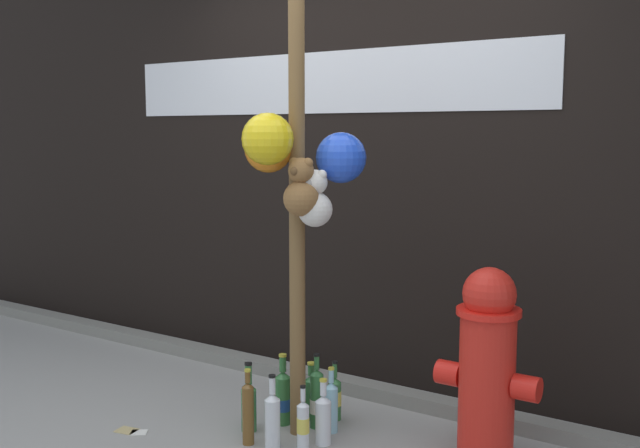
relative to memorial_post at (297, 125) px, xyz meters
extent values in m
cube|color=black|center=(-0.17, 1.05, -0.03)|extent=(10.00, 0.20, 3.06)
cube|color=silver|center=(-0.53, 0.94, 0.27)|extent=(3.02, 0.01, 0.37)
cube|color=slate|center=(-0.17, 0.68, -1.52)|extent=(8.00, 0.12, 0.08)
cylinder|color=brown|center=(-0.02, 0.03, -0.21)|extent=(0.08, 0.08, 2.69)
sphere|color=yellow|center=(-0.06, -0.15, -0.06)|extent=(0.25, 0.25, 0.25)
sphere|color=blue|center=(0.16, 0.14, -0.16)|extent=(0.25, 0.25, 0.25)
sphere|color=orange|center=(-0.15, -0.04, -0.11)|extent=(0.24, 0.24, 0.24)
sphere|color=brown|center=(0.07, -0.06, -0.34)|extent=(0.17, 0.17, 0.17)
sphere|color=brown|center=(0.07, -0.06, -0.21)|extent=(0.12, 0.12, 0.12)
sphere|color=brown|center=(0.03, -0.06, -0.18)|extent=(0.05, 0.05, 0.05)
sphere|color=brown|center=(0.11, -0.06, -0.18)|extent=(0.05, 0.05, 0.05)
sphere|color=brown|center=(0.07, -0.11, -0.21)|extent=(0.04, 0.04, 0.04)
sphere|color=silver|center=(0.10, 0.00, -0.40)|extent=(0.17, 0.17, 0.17)
sphere|color=silver|center=(0.10, 0.00, -0.27)|extent=(0.12, 0.12, 0.12)
sphere|color=silver|center=(0.06, 0.00, -0.23)|extent=(0.05, 0.05, 0.05)
sphere|color=silver|center=(0.14, 0.00, -0.23)|extent=(0.05, 0.05, 0.05)
sphere|color=#9D9992|center=(0.10, -0.05, -0.27)|extent=(0.04, 0.04, 0.04)
cylinder|color=red|center=(0.88, 0.28, -1.21)|extent=(0.26, 0.26, 0.69)
cylinder|color=red|center=(0.88, 0.28, -0.85)|extent=(0.30, 0.30, 0.03)
sphere|color=red|center=(0.88, 0.28, -0.77)|extent=(0.25, 0.25, 0.25)
cylinder|color=red|center=(0.69, 0.28, -1.18)|extent=(0.12, 0.12, 0.12)
cylinder|color=red|center=(1.07, 0.28, -1.18)|extent=(0.12, 0.12, 0.12)
cylinder|color=#337038|center=(-0.08, 0.23, -1.45)|extent=(0.07, 0.07, 0.21)
cone|color=#337038|center=(-0.08, 0.23, -1.33)|extent=(0.07, 0.07, 0.03)
cylinder|color=#337038|center=(-0.08, 0.23, -1.29)|extent=(0.04, 0.04, 0.06)
cylinder|color=gold|center=(-0.08, 0.23, -1.25)|extent=(0.04, 0.04, 0.01)
cylinder|color=silver|center=(0.11, -0.11, -1.45)|extent=(0.06, 0.06, 0.21)
cone|color=silver|center=(0.11, -0.11, -1.33)|extent=(0.06, 0.06, 0.02)
cylinder|color=silver|center=(0.11, -0.11, -1.29)|extent=(0.02, 0.02, 0.07)
cylinder|color=#D8C64C|center=(0.11, -0.11, -1.44)|extent=(0.06, 0.06, 0.08)
cylinder|color=black|center=(0.11, -0.11, -1.25)|extent=(0.03, 0.03, 0.01)
cylinder|color=silver|center=(-0.02, -0.19, -1.43)|extent=(0.08, 0.08, 0.24)
cone|color=silver|center=(-0.02, -0.19, -1.30)|extent=(0.08, 0.08, 0.03)
cylinder|color=silver|center=(-0.02, -0.19, -1.24)|extent=(0.03, 0.03, 0.08)
cylinder|color=black|center=(-0.02, -0.19, -1.20)|extent=(0.03, 0.03, 0.01)
cylinder|color=brown|center=(-0.15, -0.22, -1.41)|extent=(0.06, 0.06, 0.29)
cone|color=brown|center=(-0.15, -0.22, -1.26)|extent=(0.06, 0.06, 0.02)
cylinder|color=brown|center=(-0.15, -0.22, -1.22)|extent=(0.03, 0.03, 0.06)
cylinder|color=gold|center=(-0.15, -0.22, -1.18)|extent=(0.03, 0.03, 0.01)
cylinder|color=#337038|center=(0.02, 0.14, -1.42)|extent=(0.07, 0.07, 0.28)
cone|color=#337038|center=(0.02, 0.14, -1.26)|extent=(0.07, 0.07, 0.03)
cylinder|color=#337038|center=(0.02, 0.14, -1.21)|extent=(0.03, 0.03, 0.07)
cylinder|color=silver|center=(0.02, 0.14, -1.44)|extent=(0.07, 0.07, 0.07)
cylinder|color=black|center=(0.02, 0.14, -1.17)|extent=(0.03, 0.03, 0.01)
cylinder|color=#337038|center=(-0.16, 0.08, -1.43)|extent=(0.08, 0.08, 0.25)
cone|color=#337038|center=(-0.16, 0.08, -1.29)|extent=(0.08, 0.08, 0.03)
cylinder|color=#337038|center=(-0.16, 0.08, -1.23)|extent=(0.04, 0.04, 0.08)
cylinder|color=#1E478C|center=(-0.16, 0.08, -1.45)|extent=(0.08, 0.08, 0.06)
cylinder|color=gold|center=(-0.16, 0.08, -1.19)|extent=(0.04, 0.04, 0.01)
cylinder|color=silver|center=(0.16, -0.01, -1.45)|extent=(0.08, 0.08, 0.22)
cone|color=silver|center=(0.16, -0.01, -1.32)|extent=(0.08, 0.08, 0.03)
cylinder|color=silver|center=(0.16, -0.01, -1.27)|extent=(0.03, 0.03, 0.07)
cylinder|color=gold|center=(0.16, -0.01, -1.23)|extent=(0.04, 0.04, 0.01)
cylinder|color=#337038|center=(-0.25, -0.09, -1.45)|extent=(0.08, 0.08, 0.22)
cone|color=#337038|center=(-0.25, -0.09, -1.32)|extent=(0.08, 0.08, 0.03)
cylinder|color=#337038|center=(-0.25, -0.09, -1.26)|extent=(0.03, 0.03, 0.10)
cylinder|color=black|center=(-0.25, -0.09, -1.20)|extent=(0.04, 0.04, 0.01)
cylinder|color=#337038|center=(0.04, 0.28, -1.45)|extent=(0.07, 0.07, 0.20)
cone|color=#337038|center=(0.04, 0.28, -1.34)|extent=(0.07, 0.07, 0.03)
cylinder|color=#337038|center=(0.04, 0.28, -1.29)|extent=(0.03, 0.03, 0.08)
cylinder|color=#D8C64C|center=(0.04, 0.28, -1.44)|extent=(0.07, 0.07, 0.08)
cylinder|color=black|center=(0.04, 0.28, -1.24)|extent=(0.03, 0.03, 0.01)
cylinder|color=#93CCE0|center=(0.11, 0.14, -1.44)|extent=(0.07, 0.07, 0.23)
cone|color=#93CCE0|center=(0.11, 0.14, -1.31)|extent=(0.07, 0.07, 0.03)
cylinder|color=#93CCE0|center=(0.11, 0.14, -1.26)|extent=(0.03, 0.03, 0.07)
cylinder|color=gold|center=(0.11, 0.14, -1.22)|extent=(0.03, 0.03, 0.01)
cube|color=silver|center=(-0.70, -0.42, -1.55)|extent=(0.11, 0.11, 0.01)
cube|color=tan|center=(-0.77, -0.44, -1.55)|extent=(0.12, 0.10, 0.01)
camera|label=1|loc=(2.07, -2.89, -0.03)|focal=41.33mm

